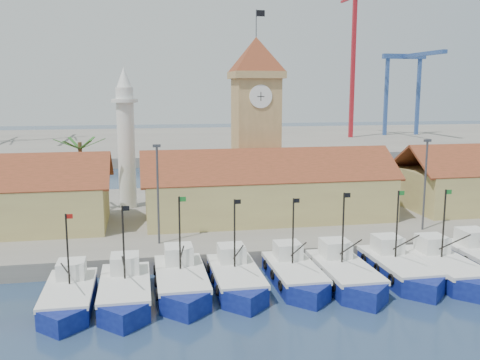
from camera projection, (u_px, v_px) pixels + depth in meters
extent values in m
plane|color=navy|center=(331.00, 300.00, 39.33)|extent=(400.00, 400.00, 0.00)
cube|color=gray|center=(259.00, 215.00, 62.44)|extent=(140.00, 32.00, 1.50)
cube|color=gray|center=(190.00, 142.00, 145.68)|extent=(240.00, 80.00, 2.00)
cube|color=#0C145C|center=(69.00, 300.00, 38.11)|extent=(3.34, 7.55, 1.72)
cube|color=#0C145C|center=(62.00, 322.00, 34.46)|extent=(3.34, 3.34, 1.72)
cube|color=silver|center=(69.00, 289.00, 37.97)|extent=(3.40, 7.76, 0.33)
cube|color=silver|center=(71.00, 270.00, 39.67)|extent=(2.00, 2.10, 1.33)
cylinder|color=black|center=(68.00, 250.00, 37.98)|extent=(0.13, 0.13, 5.34)
cube|color=#A5140F|center=(69.00, 216.00, 37.61)|extent=(0.48, 0.02, 0.33)
cube|color=#0C145C|center=(125.00, 295.00, 38.95)|extent=(3.53, 8.00, 1.82)
cube|color=#0C145C|center=(124.00, 318.00, 35.08)|extent=(3.53, 3.53, 1.82)
cube|color=silver|center=(125.00, 283.00, 38.80)|extent=(3.60, 8.22, 0.35)
cube|color=silver|center=(125.00, 264.00, 40.60)|extent=(2.12, 2.22, 1.41)
cylinder|color=black|center=(124.00, 244.00, 38.81)|extent=(0.14, 0.14, 5.65)
cube|color=black|center=(126.00, 208.00, 38.41)|extent=(0.50, 0.02, 0.35)
cube|color=#0C145C|center=(181.00, 285.00, 40.86)|extent=(3.67, 8.30, 1.89)
cube|color=#0C145C|center=(186.00, 307.00, 36.84)|extent=(3.67, 3.67, 1.89)
cube|color=silver|center=(181.00, 273.00, 40.70)|extent=(3.74, 8.53, 0.37)
cube|color=silver|center=(179.00, 255.00, 42.57)|extent=(2.20, 2.31, 1.47)
cylinder|color=black|center=(180.00, 234.00, 40.71)|extent=(0.15, 0.15, 5.87)
cube|color=#197226|center=(183.00, 199.00, 40.30)|extent=(0.52, 0.02, 0.37)
cube|color=#0C145C|center=(236.00, 282.00, 41.63)|extent=(3.48, 7.89, 1.79)
cube|color=#0C145C|center=(246.00, 301.00, 37.81)|extent=(3.48, 3.48, 1.79)
cube|color=silver|center=(236.00, 271.00, 41.48)|extent=(3.55, 8.10, 0.35)
cube|color=silver|center=(231.00, 253.00, 43.25)|extent=(2.09, 2.19, 1.39)
cylinder|color=black|center=(235.00, 234.00, 41.49)|extent=(0.14, 0.14, 5.58)
cube|color=black|center=(238.00, 202.00, 41.10)|extent=(0.50, 0.02, 0.35)
cube|color=#0C145C|center=(294.00, 278.00, 42.51)|extent=(3.43, 7.77, 1.77)
cube|color=#0C145C|center=(309.00, 296.00, 38.75)|extent=(3.43, 3.43, 1.77)
cube|color=silver|center=(294.00, 267.00, 42.36)|extent=(3.50, 7.98, 0.34)
cube|color=silver|center=(288.00, 251.00, 44.11)|extent=(2.06, 2.16, 1.37)
cylinder|color=black|center=(293.00, 232.00, 42.37)|extent=(0.14, 0.14, 5.49)
cube|color=black|center=(297.00, 201.00, 41.99)|extent=(0.49, 0.02, 0.34)
cube|color=#0C145C|center=(344.00, 278.00, 42.48)|extent=(3.65, 8.27, 1.88)
cube|color=#0C145C|center=(365.00, 297.00, 38.48)|extent=(3.65, 3.65, 1.88)
cube|color=silver|center=(344.00, 266.00, 42.32)|extent=(3.73, 8.50, 0.37)
cube|color=silver|center=(335.00, 249.00, 44.18)|extent=(2.19, 2.30, 1.46)
cylinder|color=black|center=(343.00, 229.00, 42.33)|extent=(0.15, 0.15, 5.85)
cube|color=black|center=(347.00, 195.00, 41.92)|extent=(0.52, 0.02, 0.37)
cube|color=#0C145C|center=(398.00, 272.00, 43.88)|extent=(3.60, 8.15, 1.85)
cube|color=#0C145C|center=(423.00, 290.00, 39.93)|extent=(3.60, 3.60, 1.85)
cube|color=silver|center=(398.00, 261.00, 43.73)|extent=(3.67, 8.38, 0.36)
cube|color=silver|center=(387.00, 244.00, 45.56)|extent=(2.16, 2.26, 1.44)
cylinder|color=black|center=(397.00, 225.00, 43.74)|extent=(0.14, 0.14, 5.76)
cube|color=#197226|center=(402.00, 193.00, 43.33)|extent=(0.51, 0.02, 0.36)
cube|color=#0C145C|center=(444.00, 272.00, 43.79)|extent=(3.66, 8.28, 1.88)
cube|color=#0C145C|center=(475.00, 290.00, 39.78)|extent=(3.66, 3.66, 1.88)
cube|color=silver|center=(445.00, 261.00, 43.63)|extent=(3.73, 8.51, 0.37)
cube|color=silver|center=(432.00, 244.00, 45.49)|extent=(2.19, 2.30, 1.46)
cylinder|color=black|center=(444.00, 225.00, 43.64)|extent=(0.15, 0.15, 5.85)
cube|color=#197226|center=(449.00, 192.00, 43.23)|extent=(0.52, 0.02, 0.37)
cube|color=silver|center=(472.00, 237.00, 47.36)|extent=(2.23, 2.34, 1.49)
cube|color=tan|center=(267.00, 197.00, 58.06)|extent=(26.00, 10.00, 4.50)
cube|color=#953D25|center=(273.00, 166.00, 55.01)|extent=(27.04, 5.13, 3.21)
cube|color=#953D25|center=(262.00, 160.00, 59.85)|extent=(27.04, 5.13, 3.21)
cube|color=tan|center=(256.00, 143.00, 62.98)|extent=(5.00, 5.00, 15.00)
cube|color=tan|center=(256.00, 75.00, 61.65)|extent=(5.80, 5.80, 0.80)
pyramid|color=#953D25|center=(256.00, 55.00, 61.26)|extent=(5.80, 5.80, 4.00)
cylinder|color=white|center=(261.00, 96.00, 59.59)|extent=(2.60, 0.15, 2.60)
cube|color=black|center=(261.00, 96.00, 59.51)|extent=(0.08, 0.02, 1.00)
cube|color=black|center=(261.00, 96.00, 59.51)|extent=(0.80, 0.02, 0.08)
cylinder|color=#3F3F44|center=(256.00, 23.00, 60.67)|extent=(0.10, 0.10, 3.00)
cube|color=black|center=(261.00, 13.00, 60.58)|extent=(1.00, 0.03, 0.70)
cylinder|color=silver|center=(126.00, 148.00, 62.26)|extent=(2.00, 2.00, 14.00)
cylinder|color=silver|center=(125.00, 101.00, 61.33)|extent=(3.00, 3.00, 0.40)
cone|color=silver|center=(124.00, 78.00, 60.89)|extent=(1.80, 1.80, 2.40)
cylinder|color=brown|center=(81.00, 178.00, 59.91)|extent=(0.44, 0.44, 8.00)
cube|color=#276121|center=(93.00, 144.00, 59.52)|extent=(2.80, 0.35, 1.18)
cube|color=#276121|center=(87.00, 143.00, 60.57)|extent=(1.71, 2.60, 1.18)
cube|color=#276121|center=(74.00, 143.00, 60.31)|extent=(1.71, 2.60, 1.18)
cube|color=#276121|center=(67.00, 144.00, 59.01)|extent=(2.80, 0.35, 1.18)
cube|color=#276121|center=(72.00, 145.00, 57.96)|extent=(1.71, 2.60, 1.18)
cube|color=#276121|center=(85.00, 145.00, 58.22)|extent=(1.71, 2.60, 1.18)
cylinder|color=#3F3F44|center=(158.00, 195.00, 47.73)|extent=(0.20, 0.20, 9.00)
cube|color=#3F3F44|center=(157.00, 146.00, 46.99)|extent=(0.70, 0.25, 0.25)
cylinder|color=#3F3F44|center=(425.00, 185.00, 52.50)|extent=(0.20, 0.20, 9.00)
cube|color=#3F3F44|center=(428.00, 141.00, 51.76)|extent=(0.70, 0.25, 0.25)
cube|color=#AA1A23|center=(353.00, 66.00, 145.55)|extent=(1.00, 1.00, 38.74)
cube|color=#305094|center=(386.00, 97.00, 154.11)|extent=(0.90, 0.90, 22.00)
cube|color=#305094|center=(418.00, 97.00, 155.94)|extent=(0.90, 0.90, 22.00)
cube|color=#305094|center=(404.00, 56.00, 153.09)|extent=(13.00, 1.40, 1.40)
cube|color=#305094|center=(422.00, 54.00, 143.40)|extent=(1.40, 22.00, 1.00)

